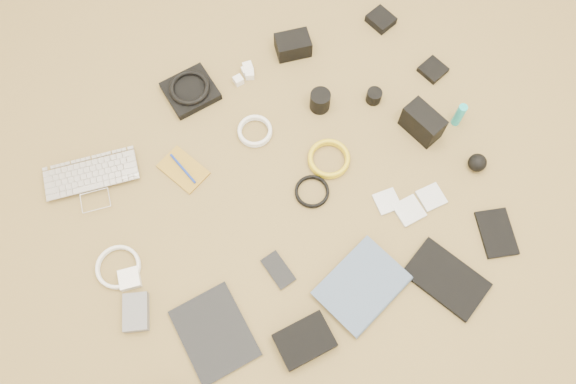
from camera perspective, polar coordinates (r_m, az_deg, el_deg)
name	(u,v)px	position (r m, az deg, el deg)	size (l,w,h in m)	color
laptop	(94,186)	(1.90, -19.13, 0.55)	(0.30, 0.21, 0.02)	silver
headphone_pouch	(191,91)	(1.99, -9.87, 10.07)	(0.16, 0.15, 0.03)	black
headphones	(189,87)	(1.97, -9.98, 10.42)	(0.14, 0.14, 0.02)	black
charger_a	(250,74)	(2.00, -3.91, 11.84)	(0.03, 0.03, 0.03)	white
charger_b	(248,67)	(2.01, -4.10, 12.51)	(0.03, 0.03, 0.03)	white
charger_c	(246,71)	(2.01, -4.27, 12.17)	(0.03, 0.03, 0.03)	white
charger_d	(238,80)	(1.99, -5.07, 11.23)	(0.03, 0.03, 0.03)	white
dslr_camera	(293,45)	(2.04, 0.51, 14.69)	(0.12, 0.08, 0.07)	black
lens_pouch	(381,20)	(2.16, 9.41, 16.89)	(0.08, 0.09, 0.03)	black
notebook_olive	(183,170)	(1.86, -10.59, 2.25)	(0.10, 0.15, 0.01)	olive
pen_blue	(183,169)	(1.85, -10.63, 2.36)	(0.01, 0.01, 0.13)	#122C99
cable_white_a	(255,132)	(1.89, -3.37, 6.10)	(0.12, 0.12, 0.01)	white
lens_a	(320,101)	(1.91, 3.28, 9.24)	(0.07, 0.07, 0.07)	black
lens_b	(374,96)	(1.96, 8.72, 9.60)	(0.05, 0.05, 0.05)	black
card_reader	(433,70)	(2.07, 14.51, 11.94)	(0.08, 0.08, 0.02)	black
power_brick	(130,279)	(1.77, -15.79, -8.48)	(0.06, 0.06, 0.03)	white
cable_white_b	(119,267)	(1.80, -16.82, -7.35)	(0.14, 0.14, 0.01)	white
cable_black	(312,192)	(1.80, 2.45, -0.01)	(0.11, 0.11, 0.01)	black
cable_yellow	(329,160)	(1.85, 4.16, 3.28)	(0.14, 0.14, 0.02)	gold
flash	(422,123)	(1.91, 13.50, 6.86)	(0.07, 0.13, 0.10)	black
lens_cleaner	(459,115)	(1.95, 17.00, 7.50)	(0.03, 0.03, 0.10)	#1BADB1
battery_charger	(136,312)	(1.74, -15.19, -11.71)	(0.07, 0.11, 0.03)	slate
tablet	(215,333)	(1.70, -7.47, -14.03)	(0.19, 0.24, 0.01)	black
phone	(278,270)	(1.72, -1.00, -7.93)	(0.06, 0.11, 0.01)	black
filter_case_left	(387,201)	(1.81, 10.02, -0.95)	(0.07, 0.07, 0.01)	silver
filter_case_mid	(409,211)	(1.82, 12.19, -1.86)	(0.08, 0.08, 0.01)	silver
filter_case_right	(431,197)	(1.85, 14.35, -0.52)	(0.08, 0.08, 0.01)	silver
air_blower	(477,163)	(1.91, 18.68, 2.84)	(0.06, 0.06, 0.06)	black
drive_case	(305,341)	(1.67, 1.69, -14.86)	(0.16, 0.11, 0.04)	black
paperback	(385,308)	(1.71, 9.86, -11.56)	(0.19, 0.25, 0.02)	#445774
notebook_black_a	(446,279)	(1.78, 15.79, -8.47)	(0.14, 0.23, 0.02)	black
notebook_black_b	(497,233)	(1.87, 20.43, -3.93)	(0.10, 0.15, 0.01)	black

